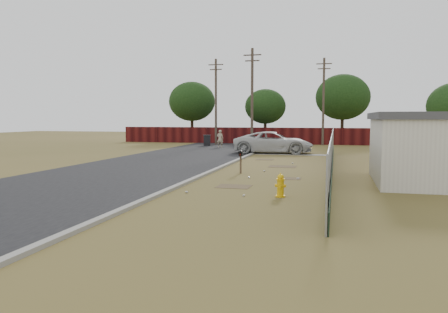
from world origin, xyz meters
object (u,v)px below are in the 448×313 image
(trash_bin, at_px, (207,140))
(pedestrian, at_px, (220,139))
(fire_hydrant, at_px, (280,186))
(mailbox, at_px, (241,155))
(pickup_truck, at_px, (273,142))

(trash_bin, bearing_deg, pedestrian, -49.31)
(fire_hydrant, height_order, pedestrian, pedestrian)
(fire_hydrant, xyz_separation_m, trash_bin, (-10.83, 27.12, 0.16))
(fire_hydrant, height_order, mailbox, mailbox)
(pedestrian, bearing_deg, trash_bin, -53.21)
(pickup_truck, relative_size, pedestrian, 3.71)
(mailbox, bearing_deg, trash_bin, 110.99)
(mailbox, bearing_deg, pickup_truck, 90.62)
(pedestrian, bearing_deg, pickup_truck, 133.46)
(fire_hydrant, distance_m, mailbox, 6.84)
(pedestrian, xyz_separation_m, trash_bin, (-2.00, 2.32, -0.28))
(pickup_truck, xyz_separation_m, pedestrian, (-5.88, 5.41, -0.03))
(fire_hydrant, bearing_deg, trash_bin, 111.77)
(fire_hydrant, bearing_deg, pickup_truck, 98.66)
(pickup_truck, xyz_separation_m, trash_bin, (-7.88, 7.74, -0.31))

